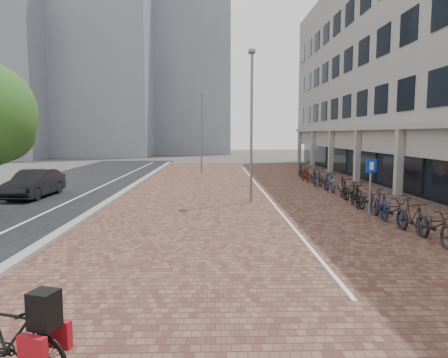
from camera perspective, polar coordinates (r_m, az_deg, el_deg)
ground at (r=10.67m, az=0.77°, el=-10.53°), size 140.00×140.00×0.00m
plaza_brick at (r=22.54m, az=4.73°, el=-1.58°), size 14.50×42.00×0.04m
street_asphalt at (r=24.02m, az=-22.37°, el=-1.56°), size 8.00×50.00×0.03m
curb at (r=22.90m, az=-13.23°, el=-1.45°), size 0.35×42.00×0.14m
lane_line at (r=23.37m, az=-17.79°, el=-1.55°), size 0.12×44.00×0.00m
parking_line at (r=22.56m, az=5.24°, el=-1.51°), size 0.10×30.00×0.00m
office_building at (r=29.89m, az=26.29°, el=15.98°), size 8.40×40.00×15.00m
bg_towers at (r=61.73m, az=-15.00°, el=16.23°), size 33.00×23.00×32.00m
car_dark at (r=21.97m, az=-24.76°, el=-0.59°), size 1.58×4.15×1.35m
hero_bike at (r=6.16m, az=-27.54°, el=-18.91°), size 1.78×1.00×1.21m
parking_sign at (r=15.12m, az=19.64°, el=-0.24°), size 0.44×0.22×2.22m
lamp_near at (r=18.27m, az=3.80°, el=6.98°), size 0.12×0.12×6.62m
lamp_far at (r=32.06m, az=-3.18°, el=6.25°), size 0.12×0.12×6.14m
bike_row at (r=21.45m, az=15.21°, el=-0.80°), size 1.27×20.43×1.05m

